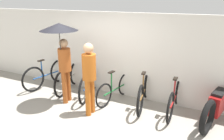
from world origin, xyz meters
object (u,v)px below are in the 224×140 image
(parked_bicycle_0, at_px, (47,74))
(parked_bicycle_5, at_px, (175,98))
(pedestrian_leading, at_px, (61,43))
(motorcycle, at_px, (218,104))
(parked_bicycle_1, at_px, (69,78))
(parked_bicycle_3, at_px, (115,88))
(parked_bicycle_4, at_px, (144,91))
(parked_bicycle_2, at_px, (90,83))
(pedestrian_center, at_px, (89,74))

(parked_bicycle_0, xyz_separation_m, parked_bicycle_5, (3.92, 0.06, -0.01))
(pedestrian_leading, relative_size, motorcycle, 1.03)
(parked_bicycle_0, bearing_deg, parked_bicycle_1, -76.02)
(parked_bicycle_1, bearing_deg, parked_bicycle_5, -100.74)
(parked_bicycle_1, xyz_separation_m, motorcycle, (4.08, 0.03, 0.03))
(parked_bicycle_3, bearing_deg, parked_bicycle_4, -75.57)
(parked_bicycle_2, distance_m, parked_bicycle_4, 1.57)
(parked_bicycle_5, height_order, motorcycle, parked_bicycle_5)
(parked_bicycle_0, distance_m, parked_bicycle_5, 3.92)
(parked_bicycle_5, bearing_deg, pedestrian_center, 117.45)
(parked_bicycle_2, distance_m, parked_bicycle_3, 0.79)
(parked_bicycle_1, height_order, parked_bicycle_5, parked_bicycle_5)
(parked_bicycle_5, height_order, pedestrian_center, pedestrian_center)
(parked_bicycle_0, xyz_separation_m, parked_bicycle_2, (1.57, 0.00, -0.01))
(parked_bicycle_2, bearing_deg, motorcycle, -101.85)
(parked_bicycle_5, distance_m, motorcycle, 0.94)
(parked_bicycle_2, relative_size, parked_bicycle_4, 0.97)
(parked_bicycle_4, relative_size, pedestrian_center, 1.05)
(parked_bicycle_3, relative_size, motorcycle, 0.78)
(parked_bicycle_3, distance_m, parked_bicycle_5, 1.57)
(parked_bicycle_2, height_order, pedestrian_leading, pedestrian_leading)
(parked_bicycle_4, distance_m, pedestrian_leading, 2.41)
(parked_bicycle_4, distance_m, motorcycle, 1.73)
(motorcycle, bearing_deg, pedestrian_center, 124.31)
(parked_bicycle_1, distance_m, parked_bicycle_3, 1.57)
(parked_bicycle_2, distance_m, pedestrian_center, 1.23)
(parked_bicycle_3, xyz_separation_m, motorcycle, (2.51, 0.07, 0.07))
(parked_bicycle_3, relative_size, parked_bicycle_5, 0.91)
(pedestrian_leading, xyz_separation_m, pedestrian_center, (0.90, -0.20, -0.60))
(parked_bicycle_4, bearing_deg, motorcycle, -98.68)
(parked_bicycle_2, height_order, motorcycle, parked_bicycle_2)
(parked_bicycle_1, bearing_deg, motorcycle, -100.46)
(parked_bicycle_1, height_order, pedestrian_center, pedestrian_center)
(parked_bicycle_2, bearing_deg, parked_bicycle_4, -100.76)
(parked_bicycle_4, bearing_deg, pedestrian_leading, 102.61)
(parked_bicycle_0, height_order, parked_bicycle_1, parked_bicycle_0)
(parked_bicycle_1, distance_m, pedestrian_leading, 1.50)
(parked_bicycle_4, height_order, pedestrian_leading, pedestrian_leading)
(parked_bicycle_3, relative_size, pedestrian_leading, 0.76)
(parked_bicycle_1, xyz_separation_m, pedestrian_leading, (0.43, -0.75, 1.23))
(parked_bicycle_5, relative_size, pedestrian_center, 1.02)
(parked_bicycle_4, height_order, parked_bicycle_5, parked_bicycle_5)
(parked_bicycle_0, xyz_separation_m, motorcycle, (4.86, 0.08, 0.02))
(parked_bicycle_0, height_order, parked_bicycle_4, parked_bicycle_0)
(parked_bicycle_1, distance_m, pedestrian_center, 1.75)
(parked_bicycle_4, bearing_deg, pedestrian_center, 124.34)
(parked_bicycle_0, bearing_deg, parked_bicycle_5, -78.66)
(parked_bicycle_4, distance_m, parked_bicycle_5, 0.78)
(parked_bicycle_3, bearing_deg, pedestrian_leading, 132.57)
(pedestrian_center, bearing_deg, parked_bicycle_0, -22.03)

